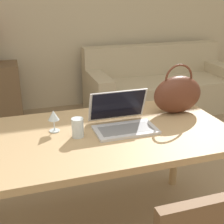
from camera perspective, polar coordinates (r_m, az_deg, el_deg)
The scene contains 7 objects.
wall_back at distance 4.14m, azimuth -10.81°, elevation 18.98°, with size 10.00×0.06×2.70m.
dining_table at distance 1.85m, azimuth -2.25°, elevation -6.00°, with size 1.56×0.84×0.73m.
couch at distance 4.21m, azimuth 8.70°, elevation 4.38°, with size 1.94×0.83×0.82m.
laptop at distance 1.87m, azimuth 1.81°, elevation -1.06°, with size 0.36×0.29×0.21m.
drinking_glass at distance 1.75m, azimuth -6.31°, elevation -2.87°, with size 0.07×0.07×0.11m.
wine_glass at distance 1.82m, azimuth -10.63°, elevation -0.84°, with size 0.07×0.07×0.13m.
handbag at distance 2.11m, azimuth 11.90°, elevation 3.24°, with size 0.34×0.16×0.33m.
Camera 1 is at (-0.55, -0.86, 1.50)m, focal length 50.00 mm.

